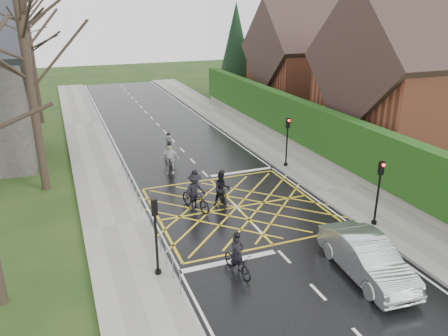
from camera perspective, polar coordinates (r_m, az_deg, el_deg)
ground at (r=22.23m, az=1.68°, el=-5.14°), size 120.00×120.00×0.00m
road at (r=22.23m, az=1.68°, el=-5.13°), size 9.00×80.00×0.01m
sidewalk_right at (r=24.96m, az=14.50°, el=-2.67°), size 3.00×80.00×0.15m
sidewalk_left at (r=20.85m, az=-13.83°, el=-7.40°), size 3.00×80.00×0.15m
stone_wall at (r=30.44m, az=10.81°, el=2.41°), size 0.50×38.00×0.70m
hedge at (r=29.95m, az=11.04°, el=5.59°), size 0.90×38.00×2.80m
house_near at (r=32.22m, az=24.10°, el=10.03°), size 11.80×9.80×11.30m
house_far at (r=43.20m, az=10.82°, el=13.17°), size 9.80×8.80×10.30m
conifer at (r=48.40m, az=1.56°, el=15.02°), size 4.60×4.60×10.00m
tree_near at (r=24.53m, az=-24.70°, el=14.73°), size 9.24×9.24×11.44m
tree_mid at (r=32.53m, az=-26.17°, el=16.80°), size 10.08×10.08×12.48m
tree_far at (r=40.54m, az=-24.12°, el=15.38°), size 8.40×8.40×10.40m
railing_south at (r=17.65m, az=-7.99°, el=-9.77°), size 0.05×5.04×1.03m
railing_north at (r=24.33m, az=-12.18°, el=-1.27°), size 0.05×6.04×1.03m
traffic_light_ne at (r=27.27m, az=8.21°, el=3.32°), size 0.24×0.31×3.21m
traffic_light_se at (r=20.83m, az=19.46°, el=-3.21°), size 0.24×0.31×3.21m
traffic_light_sw at (r=16.29m, az=-8.86°, el=-9.02°), size 0.24×0.31×3.21m
cyclist_rear at (r=16.90m, az=1.78°, el=-11.93°), size 0.92×1.85×1.72m
cyclist_back at (r=22.08m, az=-0.23°, el=-3.23°), size 0.97×2.00×1.94m
cyclist_mid at (r=21.79m, az=-3.77°, el=-3.54°), size 1.44×2.26×2.07m
cyclist_front at (r=26.50m, az=-7.02°, el=0.79°), size 1.28×2.09×2.03m
cyclist_lead at (r=28.96m, az=-7.13°, el=2.29°), size 0.85×1.93×1.85m
car at (r=17.49m, az=18.15°, el=-11.03°), size 1.98×4.78×1.54m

